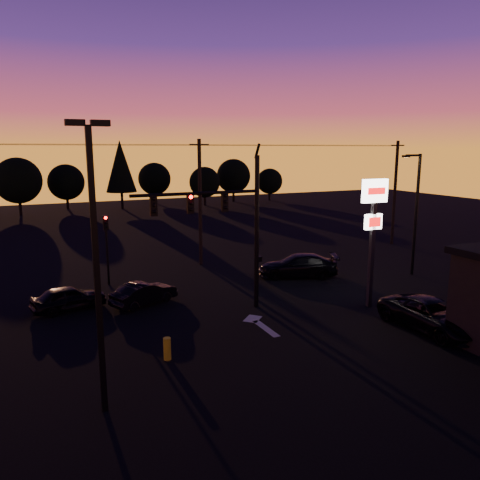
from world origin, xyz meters
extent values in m
plane|color=black|center=(0.00, 0.00, 0.00)|extent=(120.00, 120.00, 0.00)
cube|color=beige|center=(0.50, 1.00, 0.01)|extent=(0.35, 2.20, 0.01)
cube|color=beige|center=(0.50, 2.40, 0.01)|extent=(1.20, 1.20, 0.01)
cylinder|color=black|center=(1.50, 4.00, 4.00)|extent=(0.24, 0.24, 8.00)
cylinder|color=black|center=(1.50, 4.00, 8.20)|extent=(0.14, 0.52, 0.76)
cylinder|color=black|center=(-1.75, 4.00, 6.20)|extent=(6.50, 0.16, 0.16)
cube|color=black|center=(-0.30, 4.00, 5.70)|extent=(0.32, 0.22, 0.95)
sphere|color=black|center=(-0.30, 3.87, 6.05)|extent=(0.18, 0.18, 0.18)
sphere|color=black|center=(-0.30, 3.87, 5.75)|extent=(0.18, 0.18, 0.18)
sphere|color=black|center=(-0.30, 3.87, 5.45)|extent=(0.18, 0.18, 0.18)
cube|color=black|center=(-2.10, 4.00, 5.70)|extent=(0.32, 0.22, 0.95)
sphere|color=#FF0705|center=(-2.10, 3.87, 6.05)|extent=(0.18, 0.18, 0.18)
sphere|color=black|center=(-2.10, 3.87, 5.75)|extent=(0.18, 0.18, 0.18)
sphere|color=black|center=(-2.10, 3.87, 5.45)|extent=(0.18, 0.18, 0.18)
cube|color=black|center=(-3.90, 4.00, 5.70)|extent=(0.32, 0.22, 0.95)
sphere|color=black|center=(-3.90, 3.87, 6.05)|extent=(0.18, 0.18, 0.18)
sphere|color=black|center=(-3.90, 3.87, 5.75)|extent=(0.18, 0.18, 0.18)
sphere|color=black|center=(-3.90, 3.87, 5.45)|extent=(0.18, 0.18, 0.18)
cube|color=black|center=(1.68, 4.00, 2.60)|extent=(0.22, 0.18, 0.28)
cylinder|color=black|center=(-5.00, 11.50, 1.80)|extent=(0.14, 0.14, 3.60)
cube|color=black|center=(-5.00, 11.50, 3.90)|extent=(0.30, 0.20, 0.90)
sphere|color=#FF0705|center=(-5.00, 11.38, 4.22)|extent=(0.18, 0.18, 0.18)
sphere|color=black|center=(-5.00, 11.38, 3.94)|extent=(0.18, 0.18, 0.18)
sphere|color=black|center=(-5.00, 11.38, 3.66)|extent=(0.18, 0.18, 0.18)
cube|color=black|center=(-7.50, -3.00, 4.50)|extent=(0.18, 0.18, 9.00)
cube|color=black|center=(-7.85, -3.00, 9.05)|extent=(0.55, 0.30, 0.18)
cube|color=black|center=(-7.15, -3.00, 9.05)|extent=(0.55, 0.30, 0.18)
cube|color=black|center=(7.00, 1.50, 3.20)|extent=(0.22, 0.22, 6.40)
cube|color=white|center=(7.00, 1.50, 6.20)|extent=(1.50, 0.25, 1.20)
cube|color=red|center=(7.00, 1.36, 6.20)|extent=(1.10, 0.02, 0.35)
cube|color=white|center=(7.00, 1.50, 4.60)|extent=(1.00, 0.22, 0.80)
cube|color=red|center=(7.00, 1.37, 4.60)|extent=(0.75, 0.02, 0.50)
cylinder|color=black|center=(14.00, 5.50, 4.00)|extent=(0.20, 0.20, 8.00)
cylinder|color=black|center=(13.40, 5.50, 7.90)|extent=(1.20, 0.14, 0.14)
cube|color=black|center=(12.80, 5.50, 7.85)|extent=(0.50, 0.22, 0.14)
plane|color=#FFB759|center=(12.80, 5.50, 7.77)|extent=(0.35, 0.35, 0.00)
cylinder|color=black|center=(2.00, 14.00, 4.50)|extent=(0.26, 0.26, 9.00)
cube|color=black|center=(2.00, 14.00, 8.60)|extent=(1.40, 0.10, 0.10)
cylinder|color=black|center=(20.00, 14.00, 4.50)|extent=(0.26, 0.26, 9.00)
cube|color=black|center=(20.00, 14.00, 8.60)|extent=(1.40, 0.10, 0.10)
cylinder|color=black|center=(-7.00, 13.40, 8.55)|extent=(18.00, 0.02, 0.02)
cylinder|color=black|center=(-7.00, 14.00, 8.60)|extent=(18.00, 0.02, 0.02)
cylinder|color=black|center=(-7.00, 14.60, 8.55)|extent=(18.00, 0.02, 0.02)
cylinder|color=black|center=(11.00, 13.40, 8.55)|extent=(18.00, 0.02, 0.02)
cylinder|color=black|center=(11.00, 14.00, 8.60)|extent=(18.00, 0.02, 0.02)
cylinder|color=black|center=(11.00, 14.60, 8.55)|extent=(18.00, 0.02, 0.02)
cube|color=black|center=(9.00, -3.48, 1.40)|extent=(2.20, 0.05, 1.60)
cylinder|color=gold|center=(-4.63, -0.25, 0.46)|extent=(0.30, 0.30, 0.91)
cylinder|color=black|center=(-10.00, 48.00, 0.88)|extent=(0.36, 0.36, 1.75)
sphere|color=black|center=(-10.00, 48.00, 4.38)|extent=(5.77, 5.78, 5.78)
cylinder|color=black|center=(-4.00, 52.00, 0.75)|extent=(0.36, 0.36, 1.50)
sphere|color=black|center=(-4.00, 52.00, 3.75)|extent=(4.95, 4.95, 4.95)
cylinder|color=black|center=(3.00, 49.00, 1.19)|extent=(0.36, 0.36, 2.38)
cone|color=black|center=(3.00, 49.00, 5.94)|extent=(4.18, 4.18, 7.12)
cylinder|color=black|center=(9.00, 54.00, 0.75)|extent=(0.36, 0.36, 1.50)
sphere|color=black|center=(9.00, 54.00, 3.75)|extent=(4.95, 4.95, 4.95)
cylinder|color=black|center=(15.00, 48.00, 0.69)|extent=(0.36, 0.36, 1.38)
sphere|color=black|center=(15.00, 48.00, 3.44)|extent=(4.54, 4.54, 4.54)
cylinder|color=black|center=(21.00, 51.00, 0.81)|extent=(0.36, 0.36, 1.62)
sphere|color=black|center=(21.00, 51.00, 4.06)|extent=(5.36, 5.36, 5.36)
cylinder|color=black|center=(27.00, 50.00, 0.62)|extent=(0.36, 0.36, 1.25)
sphere|color=black|center=(27.00, 50.00, 3.12)|extent=(4.12, 4.12, 4.12)
imported|color=black|center=(-7.66, 7.67, 0.64)|extent=(4.02, 2.29, 1.29)
imported|color=black|center=(-3.86, 6.89, 0.61)|extent=(3.93, 2.72, 1.23)
imported|color=black|center=(6.69, 8.21, 0.75)|extent=(5.58, 3.97, 1.50)
imported|color=black|center=(7.44, -2.38, 0.72)|extent=(2.55, 5.28, 1.45)
camera|label=1|loc=(-9.29, -17.38, 8.32)|focal=35.00mm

